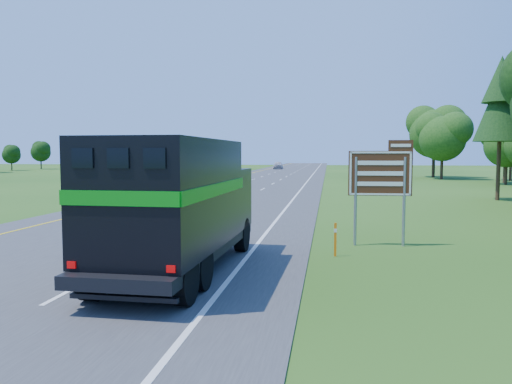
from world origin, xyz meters
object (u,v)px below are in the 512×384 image
horse_truck (179,202)px  exit_sign (381,177)px  far_car (278,165)px  white_suv (222,177)px

horse_truck → exit_sign: bearing=42.9°
horse_truck → far_car: 99.66m
horse_truck → far_car: bearing=95.9°
horse_truck → exit_sign: size_ratio=2.18×
white_suv → exit_sign: 36.35m
far_car → exit_sign: exit_sign is taller
exit_sign → white_suv: bearing=109.7°
exit_sign → horse_truck: bearing=-140.6°
white_suv → exit_sign: size_ratio=1.56×
far_car → exit_sign: (13.35, -94.07, 1.61)m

